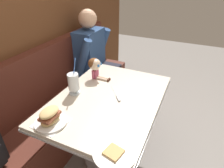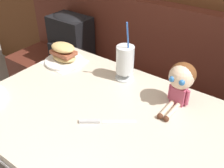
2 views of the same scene
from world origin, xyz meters
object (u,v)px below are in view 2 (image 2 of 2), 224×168
object	(u,v)px
butter_knife	(98,121)
backpack	(70,39)
sandwich_plate	(64,55)
seated_doll	(181,79)
milkshake_glass	(125,61)

from	to	relation	value
butter_knife	backpack	xyz separation A→B (m)	(-0.81, 0.66, -0.09)
sandwich_plate	seated_doll	bearing A→B (deg)	2.71
milkshake_glass	seated_doll	distance (m)	0.31
milkshake_glass	backpack	size ratio (longest dim) A/B	0.78
milkshake_glass	seated_doll	size ratio (longest dim) A/B	1.45
butter_knife	seated_doll	size ratio (longest dim) A/B	0.91
seated_doll	backpack	xyz separation A→B (m)	(-1.01, 0.35, -0.21)
sandwich_plate	butter_knife	size ratio (longest dim) A/B	1.11
butter_knife	seated_doll	world-z (taller)	seated_doll
milkshake_glass	backpack	world-z (taller)	milkshake_glass
sandwich_plate	butter_knife	world-z (taller)	sandwich_plate
seated_doll	milkshake_glass	bearing A→B (deg)	174.47
milkshake_glass	butter_knife	xyz separation A→B (m)	(0.10, -0.34, -0.09)
milkshake_glass	sandwich_plate	size ratio (longest dim) A/B	1.43
milkshake_glass	butter_knife	size ratio (longest dim) A/B	1.59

